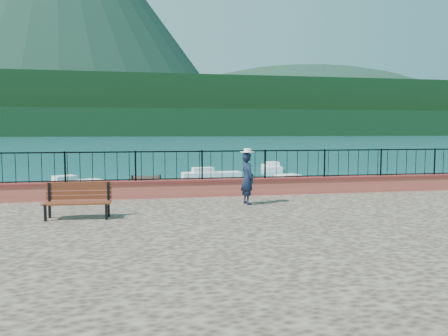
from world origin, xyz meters
name	(u,v)px	position (x,y,z in m)	size (l,w,h in m)	color
ground	(234,263)	(0.00, 0.00, 0.00)	(2000.00, 2000.00, 0.00)	#19596B
parapet	(211,188)	(0.00, 3.70, 1.49)	(28.00, 0.46, 0.58)	#C35D46
railing	(211,165)	(0.00, 3.70, 2.25)	(27.00, 0.05, 0.95)	black
dock	(148,194)	(-2.00, 12.00, 0.15)	(2.00, 16.00, 0.30)	#2D231C
far_forest	(143,123)	(0.00, 300.00, 9.00)	(900.00, 60.00, 18.00)	black
foothills	(142,109)	(0.00, 360.00, 22.00)	(900.00, 120.00, 44.00)	black
volcano	(59,7)	(-120.00, 700.00, 190.00)	(560.00, 560.00, 380.00)	#142D23
companion_hill	(304,134)	(220.00, 560.00, 0.00)	(448.00, 384.00, 180.00)	#142D23
park_bench	(78,208)	(-3.90, 0.55, 1.48)	(1.65, 0.64, 0.90)	black
person	(247,178)	(0.82, 1.86, 1.99)	(0.57, 0.38, 1.57)	black
hat	(248,150)	(0.82, 1.86, 2.83)	(0.44, 0.44, 0.12)	white
boat_1	(219,185)	(1.94, 13.00, 0.40)	(4.03, 1.30, 0.80)	silver
boat_2	(296,180)	(7.03, 14.46, 0.40)	(3.80, 1.30, 0.80)	silver
boat_3	(73,181)	(-6.32, 16.41, 0.40)	(3.43, 1.30, 0.80)	silver
boat_4	(211,172)	(2.73, 20.39, 0.40)	(4.24, 1.30, 0.80)	white
boat_5	(271,166)	(8.88, 25.59, 0.40)	(3.88, 1.30, 0.80)	silver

